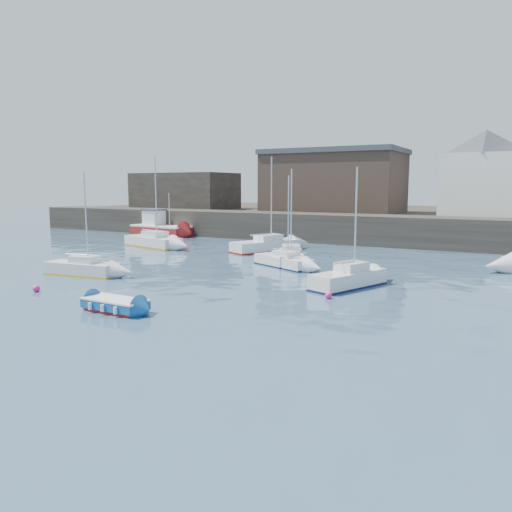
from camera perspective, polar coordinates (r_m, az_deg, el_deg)
The scene contains 17 objects.
water at distance 23.03m, azimuth -14.59°, elevation -7.37°, with size 220.00×220.00×0.00m, color #2D4760.
quay_wall at distance 53.53m, azimuth 11.91°, elevation 3.01°, with size 90.00×5.00×3.00m, color #28231E.
land_strip at distance 70.92m, azimuth 16.13°, elevation 3.98°, with size 90.00×32.00×2.80m, color #28231E.
bldg_east_d at distance 57.77m, azimuth 24.63°, elevation 8.64°, with size 11.14×11.14×8.95m.
warehouse at distance 62.83m, azimuth 8.89°, elevation 8.48°, with size 16.40×10.40×7.60m.
bldg_west at distance 72.48m, azimuth -8.15°, elevation 7.38°, with size 14.00×8.00×5.00m.
blue_dinghy at distance 25.06m, azimuth -15.80°, elevation -5.33°, with size 3.38×1.82×0.64m.
fishing_boat at distance 62.04m, azimuth -10.97°, elevation 3.24°, with size 8.06×3.73×5.16m.
sailboat_a at distance 35.86m, azimuth -19.21°, elevation -1.29°, with size 5.47×2.31×6.91m.
sailboat_b at distance 37.33m, azimuth 3.19°, elevation -0.57°, with size 5.47×3.78×6.76m.
sailboat_c at distance 30.23m, azimuth 10.57°, elevation -2.53°, with size 3.51×5.67×7.12m.
sailboat_e at distance 50.44m, azimuth -11.66°, elevation 1.67°, with size 7.21×3.83×8.86m.
sailboat_f at distance 39.04m, azimuth 4.02°, elevation -0.09°, with size 4.10×5.85×7.32m.
sailboat_h at distance 46.11m, azimuth 1.13°, elevation 1.23°, with size 4.89×6.97×8.64m.
buoy_near at distance 31.24m, azimuth -23.80°, elevation -3.76°, with size 0.42×0.42×0.42m, color #FF1F8A.
buoy_mid at distance 27.18m, azimuth 8.28°, elevation -4.84°, with size 0.38×0.38×0.38m, color #FF1F8A.
buoy_far at distance 38.51m, azimuth 5.04°, elevation -0.99°, with size 0.40×0.40×0.40m, color #FF1F8A.
Camera 1 is at (15.35, -16.09, 6.01)m, focal length 35.00 mm.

